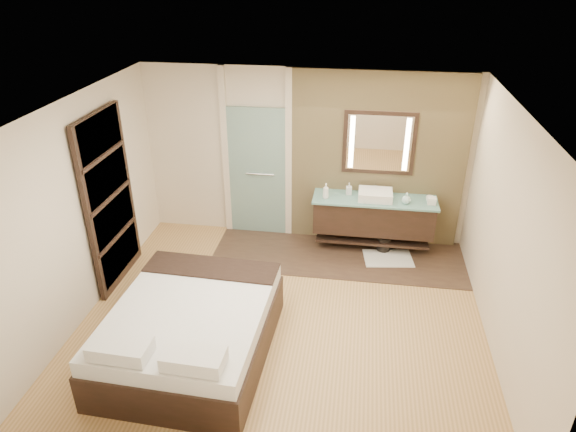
% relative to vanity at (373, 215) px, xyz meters
% --- Properties ---
extents(floor, '(5.00, 5.00, 0.00)m').
position_rel_vanity_xyz_m(floor, '(-1.10, -1.92, -0.58)').
color(floor, '#9F7542').
rests_on(floor, ground).
extents(tile_strip, '(3.80, 1.30, 0.01)m').
position_rel_vanity_xyz_m(tile_strip, '(-0.50, -0.32, -0.57)').
color(tile_strip, '#35241D').
rests_on(tile_strip, floor).
extents(stone_wall, '(2.60, 0.08, 2.70)m').
position_rel_vanity_xyz_m(stone_wall, '(0.00, 0.29, 0.77)').
color(stone_wall, tan).
rests_on(stone_wall, floor).
extents(vanity, '(1.85, 0.55, 0.88)m').
position_rel_vanity_xyz_m(vanity, '(0.00, 0.00, 0.00)').
color(vanity, black).
rests_on(vanity, stone_wall).
extents(mirror_unit, '(1.06, 0.04, 0.96)m').
position_rel_vanity_xyz_m(mirror_unit, '(0.00, 0.24, 1.07)').
color(mirror_unit, black).
rests_on(mirror_unit, stone_wall).
extents(frosted_door, '(1.10, 0.12, 2.70)m').
position_rel_vanity_xyz_m(frosted_door, '(-1.85, 0.28, 0.56)').
color(frosted_door, silver).
rests_on(frosted_door, floor).
extents(shoji_partition, '(0.06, 1.20, 2.40)m').
position_rel_vanity_xyz_m(shoji_partition, '(-3.53, -1.32, 0.63)').
color(shoji_partition, black).
rests_on(shoji_partition, floor).
extents(bed, '(1.78, 2.19, 0.82)m').
position_rel_vanity_xyz_m(bed, '(-2.03, -2.71, -0.24)').
color(bed, black).
rests_on(bed, floor).
extents(bath_mat, '(0.78, 0.59, 0.02)m').
position_rel_vanity_xyz_m(bath_mat, '(0.26, -0.30, -0.56)').
color(bath_mat, silver).
rests_on(bath_mat, floor).
extents(waste_bin, '(0.25, 0.25, 0.26)m').
position_rel_vanity_xyz_m(waste_bin, '(0.19, -0.07, -0.45)').
color(waste_bin, black).
rests_on(waste_bin, floor).
extents(tissue_box, '(0.12, 0.12, 0.10)m').
position_rel_vanity_xyz_m(tissue_box, '(0.82, -0.07, 0.33)').
color(tissue_box, white).
rests_on(tissue_box, vanity).
extents(soap_bottle_a, '(0.09, 0.09, 0.23)m').
position_rel_vanity_xyz_m(soap_bottle_a, '(-0.73, -0.10, 0.40)').
color(soap_bottle_a, white).
rests_on(soap_bottle_a, vanity).
extents(soap_bottle_b, '(0.09, 0.09, 0.19)m').
position_rel_vanity_xyz_m(soap_bottle_b, '(-0.40, 0.09, 0.38)').
color(soap_bottle_b, '#B2B2B2').
rests_on(soap_bottle_b, vanity).
extents(soap_bottle_c, '(0.16, 0.16, 0.17)m').
position_rel_vanity_xyz_m(soap_bottle_c, '(0.45, -0.11, 0.37)').
color(soap_bottle_c, silver).
rests_on(soap_bottle_c, vanity).
extents(cup, '(0.13, 0.13, 0.09)m').
position_rel_vanity_xyz_m(cup, '(0.80, 0.00, 0.33)').
color(cup, white).
rests_on(cup, vanity).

